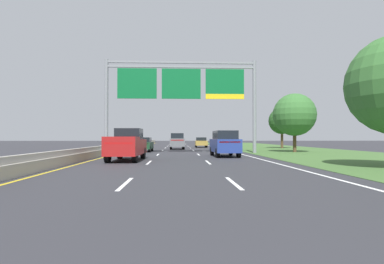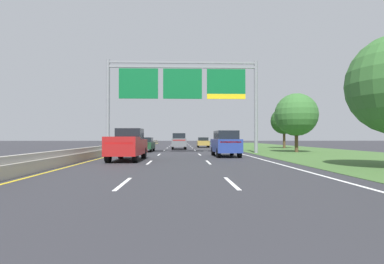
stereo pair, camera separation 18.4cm
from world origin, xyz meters
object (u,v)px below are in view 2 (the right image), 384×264
(pickup_truck_red, at_px, (128,145))
(roadside_tree_mid, at_px, (296,115))
(roadside_tree_far, at_px, (284,121))
(car_blue_right_lane_suv, at_px, (226,143))
(car_grey_centre_lane_suv, at_px, (179,141))
(car_gold_right_lane_sedan, at_px, (203,142))
(car_darkgreen_left_lane_sedan, at_px, (145,144))
(overhead_sign_gantry, at_px, (183,87))

(pickup_truck_red, distance_m, roadside_tree_mid, 19.57)
(pickup_truck_red, height_order, roadside_tree_mid, roadside_tree_mid)
(pickup_truck_red, height_order, roadside_tree_far, roadside_tree_far)
(car_blue_right_lane_suv, height_order, car_grey_centre_lane_suv, same)
(car_gold_right_lane_sedan, bearing_deg, roadside_tree_far, -111.70)
(pickup_truck_red, bearing_deg, car_darkgreen_left_lane_sedan, 2.82)
(overhead_sign_gantry, height_order, car_darkgreen_left_lane_sedan, overhead_sign_gantry)
(car_gold_right_lane_sedan, bearing_deg, roadside_tree_mid, -151.40)
(overhead_sign_gantry, relative_size, car_gold_right_lane_sedan, 3.39)
(pickup_truck_red, xyz_separation_m, car_grey_centre_lane_suv, (3.40, 20.30, 0.02))
(roadside_tree_mid, bearing_deg, car_gold_right_lane_sedan, 117.10)
(car_blue_right_lane_suv, distance_m, car_gold_right_lane_sedan, 23.98)
(car_blue_right_lane_suv, height_order, car_gold_right_lane_sedan, car_blue_right_lane_suv)
(car_blue_right_lane_suv, height_order, roadside_tree_far, roadside_tree_far)
(car_blue_right_lane_suv, bearing_deg, overhead_sign_gantry, 31.50)
(car_gold_right_lane_sedan, bearing_deg, overhead_sign_gantry, 171.21)
(overhead_sign_gantry, relative_size, pickup_truck_red, 2.76)
(roadside_tree_far, bearing_deg, pickup_truck_red, -128.69)
(roadside_tree_mid, height_order, roadside_tree_far, roadside_tree_mid)
(roadside_tree_mid, bearing_deg, roadside_tree_far, 77.34)
(car_blue_right_lane_suv, relative_size, car_darkgreen_left_lane_sedan, 1.07)
(roadside_tree_mid, relative_size, roadside_tree_far, 1.06)
(roadside_tree_far, bearing_deg, car_darkgreen_left_lane_sedan, -152.12)
(car_darkgreen_left_lane_sedan, relative_size, car_grey_centre_lane_suv, 0.94)
(car_blue_right_lane_suv, bearing_deg, car_gold_right_lane_sedan, -1.05)
(overhead_sign_gantry, distance_m, car_blue_right_lane_suv, 8.44)
(car_darkgreen_left_lane_sedan, xyz_separation_m, roadside_tree_far, (18.84, 9.97, 3.12))
(car_gold_right_lane_sedan, bearing_deg, car_darkgreen_left_lane_sedan, 154.76)
(pickup_truck_red, bearing_deg, roadside_tree_far, -37.13)
(pickup_truck_red, distance_m, car_blue_right_lane_suv, 8.36)
(car_darkgreen_left_lane_sedan, bearing_deg, car_gold_right_lane_sedan, -25.72)
(car_grey_centre_lane_suv, bearing_deg, roadside_tree_mid, -127.22)
(car_blue_right_lane_suv, xyz_separation_m, car_darkgreen_left_lane_sedan, (-7.60, 9.15, -0.28))
(overhead_sign_gantry, distance_m, pickup_truck_red, 11.57)
(car_gold_right_lane_sedan, height_order, roadside_tree_mid, roadside_tree_mid)
(overhead_sign_gantry, bearing_deg, car_grey_centre_lane_suv, 92.17)
(overhead_sign_gantry, bearing_deg, car_blue_right_lane_suv, -57.15)
(pickup_truck_red, bearing_deg, car_gold_right_lane_sedan, -12.82)
(car_grey_centre_lane_suv, relative_size, roadside_tree_mid, 0.76)
(car_gold_right_lane_sedan, distance_m, roadside_tree_far, 12.75)
(pickup_truck_red, bearing_deg, roadside_tree_mid, -53.39)
(car_grey_centre_lane_suv, bearing_deg, car_darkgreen_left_lane_sedan, 151.78)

